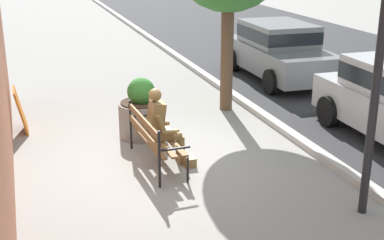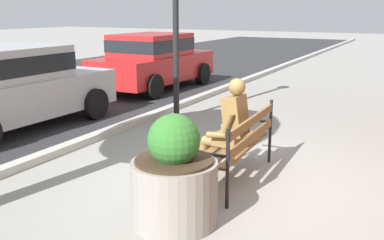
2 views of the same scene
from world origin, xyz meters
name	(u,v)px [view 2 (image 2 of 2)]	position (x,y,z in m)	size (l,w,h in m)	color
ground_plane	(232,183)	(0.00, 0.00, 0.00)	(80.00, 80.00, 0.00)	gray
curb_stone	(65,148)	(0.00, 2.90, 0.06)	(60.00, 0.20, 0.12)	#B2AFA8
park_bench	(240,141)	(0.15, -0.04, 0.54)	(1.82, 0.61, 0.95)	brown
bronze_statue_seated	(226,130)	(0.15, 0.17, 0.67)	(0.63, 0.76, 1.37)	olive
concrete_planter	(174,181)	(-1.31, 0.11, 0.48)	(0.91, 0.91, 1.20)	gray
parked_car_silver	(8,85)	(0.60, 4.78, 0.84)	(4.13, 1.99, 1.56)	#B7B7BC
parked_car_red	(153,59)	(5.62, 4.78, 0.84)	(4.13, 1.99, 1.56)	#B21E1E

